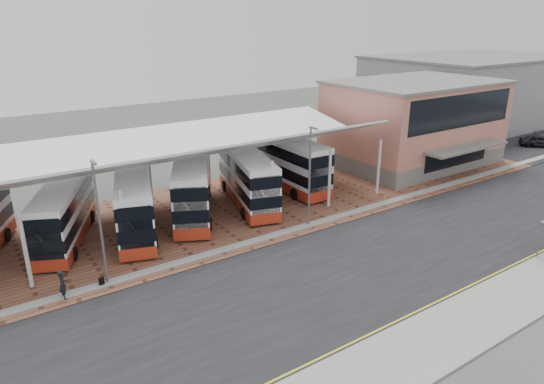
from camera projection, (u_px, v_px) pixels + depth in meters
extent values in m
plane|color=#454742|center=(343.00, 263.00, 32.92)|extent=(140.00, 140.00, 0.00)
cube|color=black|center=(353.00, 269.00, 32.14)|extent=(120.00, 14.00, 0.02)
cube|color=brown|center=(262.00, 201.00, 44.07)|extent=(72.00, 16.00, 0.06)
cube|color=gray|center=(456.00, 328.00, 25.90)|extent=(120.00, 4.00, 0.14)
cube|color=gray|center=(289.00, 231.00, 37.71)|extent=(120.00, 0.80, 0.14)
cube|color=black|center=(540.00, 143.00, 63.99)|extent=(22.00, 10.00, 0.08)
cube|color=gold|center=(426.00, 311.00, 27.47)|extent=(120.00, 0.12, 0.01)
cube|color=gold|center=(422.00, 309.00, 27.71)|extent=(120.00, 0.12, 0.01)
cylinder|color=silver|center=(25.00, 249.00, 29.10)|extent=(0.26, 0.26, 5.20)
cylinder|color=silver|center=(2.00, 200.00, 37.75)|extent=(0.26, 0.26, 4.60)
cylinder|color=silver|center=(124.00, 227.00, 32.28)|extent=(0.26, 0.26, 5.20)
cylinder|color=silver|center=(82.00, 186.00, 40.93)|extent=(0.26, 0.26, 4.60)
cylinder|color=silver|center=(205.00, 208.00, 35.46)|extent=(0.26, 0.26, 5.20)
cylinder|color=silver|center=(150.00, 174.00, 44.11)|extent=(0.26, 0.26, 4.60)
cylinder|color=silver|center=(272.00, 192.00, 38.64)|extent=(0.26, 0.26, 5.20)
cylinder|color=silver|center=(209.00, 163.00, 47.29)|extent=(0.26, 0.26, 4.60)
cylinder|color=silver|center=(329.00, 179.00, 41.82)|extent=(0.26, 0.26, 5.20)
cylinder|color=silver|center=(260.00, 154.00, 50.47)|extent=(0.26, 0.26, 4.60)
cylinder|color=silver|center=(379.00, 167.00, 45.00)|extent=(0.26, 0.26, 5.20)
cylinder|color=silver|center=(306.00, 146.00, 53.65)|extent=(0.26, 0.26, 4.60)
cube|color=silver|center=(189.00, 155.00, 35.98)|extent=(37.00, 4.95, 1.95)
cube|color=silver|center=(160.00, 142.00, 40.40)|extent=(37.00, 7.12, 1.43)
cube|color=#63615E|center=(410.00, 154.00, 55.68)|extent=(18.00, 12.00, 1.80)
cube|color=#B4705F|center=(414.00, 115.00, 54.15)|extent=(18.00, 12.00, 7.20)
cube|color=black|center=(462.00, 111.00, 49.09)|extent=(16.00, 0.25, 3.40)
cube|color=black|center=(456.00, 156.00, 50.68)|extent=(10.00, 0.25, 2.20)
cube|color=#63615E|center=(466.00, 148.00, 49.46)|extent=(11.00, 2.40, 0.25)
cube|color=#63615E|center=(418.00, 82.00, 52.89)|extent=(18.40, 12.40, 0.30)
cube|color=slate|center=(471.00, 91.00, 75.30)|extent=(30.00, 20.00, 10.00)
cube|color=#63615E|center=(475.00, 57.00, 73.56)|extent=(30.50, 20.50, 0.30)
cylinder|color=slate|center=(100.00, 225.00, 29.04)|extent=(0.16, 0.16, 8.00)
cube|color=slate|center=(93.00, 162.00, 27.44)|extent=(0.15, 0.90, 0.15)
cylinder|color=slate|center=(309.00, 178.00, 37.51)|extent=(0.16, 0.16, 8.00)
cube|color=slate|center=(313.00, 128.00, 35.92)|extent=(0.15, 0.90, 0.15)
cylinder|color=black|center=(7.00, 235.00, 35.85)|extent=(0.69, 1.03, 1.01)
cube|color=white|center=(64.00, 212.00, 35.39)|extent=(6.53, 10.47, 4.08)
cube|color=#9E2A16|center=(67.00, 233.00, 35.96)|extent=(6.58, 10.52, 0.85)
cube|color=black|center=(65.00, 217.00, 35.54)|extent=(6.58, 10.52, 0.90)
cube|color=black|center=(62.00, 198.00, 35.02)|extent=(6.58, 10.52, 0.90)
cube|color=black|center=(45.00, 244.00, 30.63)|extent=(1.98, 0.98, 3.41)
cylinder|color=black|center=(38.00, 256.00, 32.72)|extent=(0.64, 0.97, 0.95)
cylinder|color=black|center=(74.00, 254.00, 33.09)|extent=(0.64, 0.97, 0.95)
cylinder|color=black|center=(61.00, 218.00, 38.92)|extent=(0.64, 0.97, 0.95)
cylinder|color=black|center=(92.00, 216.00, 39.29)|extent=(0.64, 0.97, 0.95)
cube|color=white|center=(134.00, 202.00, 36.97)|extent=(5.78, 11.18, 4.28)
cube|color=#9E2A16|center=(137.00, 223.00, 37.57)|extent=(5.83, 11.23, 0.90)
cube|color=black|center=(135.00, 208.00, 37.13)|extent=(5.83, 11.23, 0.95)
cube|color=black|center=(133.00, 188.00, 36.58)|extent=(5.83, 11.23, 0.95)
cube|color=black|center=(136.00, 232.00, 32.11)|extent=(2.16, 0.79, 3.58)
cylinder|color=black|center=(120.00, 246.00, 34.13)|extent=(0.58, 1.03, 1.00)
cylinder|color=black|center=(156.00, 242.00, 34.78)|extent=(0.58, 1.03, 1.00)
cylinder|color=black|center=(120.00, 210.00, 40.46)|extent=(0.58, 1.03, 1.00)
cylinder|color=black|center=(151.00, 207.00, 41.11)|extent=(0.58, 1.03, 1.00)
cube|color=white|center=(192.00, 185.00, 40.29)|extent=(7.62, 11.64, 4.57)
cube|color=#9E2A16|center=(193.00, 206.00, 40.92)|extent=(7.68, 11.70, 0.96)
cube|color=black|center=(193.00, 190.00, 40.45)|extent=(7.68, 11.70, 1.01)
cube|color=black|center=(191.00, 171.00, 39.87)|extent=(7.68, 11.70, 1.01)
cube|color=black|center=(191.00, 212.00, 34.93)|extent=(2.19, 1.17, 3.83)
cylinder|color=black|center=(175.00, 226.00, 37.32)|extent=(0.74, 1.08, 1.06)
cylinder|color=black|center=(210.00, 224.00, 37.65)|extent=(0.74, 1.08, 1.06)
cylinder|color=black|center=(180.00, 193.00, 44.30)|extent=(0.74, 1.08, 1.06)
cylinder|color=black|center=(209.00, 192.00, 44.63)|extent=(0.74, 1.08, 1.06)
cube|color=white|center=(247.00, 176.00, 42.71)|extent=(5.61, 11.54, 4.41)
cube|color=#9E2A16|center=(247.00, 195.00, 43.32)|extent=(5.66, 11.59, 0.92)
cube|color=black|center=(247.00, 181.00, 42.86)|extent=(5.66, 11.59, 0.97)
cube|color=black|center=(247.00, 164.00, 42.30)|extent=(5.66, 11.59, 0.97)
cube|color=black|center=(266.00, 199.00, 37.75)|extent=(2.24, 0.74, 3.69)
cylinder|color=black|center=(244.00, 213.00, 39.77)|extent=(0.56, 1.06, 1.02)
cylinder|color=black|center=(274.00, 210.00, 40.52)|extent=(0.56, 1.06, 1.02)
cylinder|color=black|center=(225.00, 186.00, 46.22)|extent=(0.56, 1.06, 1.02)
cylinder|color=black|center=(250.00, 183.00, 46.97)|extent=(0.56, 1.06, 1.02)
cube|color=white|center=(284.00, 160.00, 47.02)|extent=(3.00, 11.94, 4.64)
cube|color=#9E2A16|center=(283.00, 179.00, 47.66)|extent=(3.05, 11.98, 0.97)
cube|color=black|center=(283.00, 165.00, 47.19)|extent=(3.05, 11.98, 1.03)
cube|color=black|center=(284.00, 148.00, 46.60)|extent=(3.05, 11.98, 1.03)
cube|color=black|center=(321.00, 177.00, 42.41)|extent=(2.43, 0.17, 3.89)
cylinder|color=black|center=(294.00, 194.00, 44.03)|extent=(0.33, 1.09, 1.08)
cylinder|color=black|center=(318.00, 189.00, 45.40)|extent=(0.33, 1.09, 1.08)
cylinder|color=black|center=(252.00, 173.00, 50.03)|extent=(0.33, 1.09, 1.08)
cylinder|color=black|center=(274.00, 169.00, 51.41)|extent=(0.33, 1.09, 1.08)
imported|color=black|center=(63.00, 284.00, 28.44)|extent=(0.48, 0.69, 1.81)
cube|color=black|center=(102.00, 281.00, 29.99)|extent=(0.32, 0.23, 0.54)
imported|color=black|center=(538.00, 141.00, 62.02)|extent=(4.27, 4.35, 1.48)
cylinder|color=slate|center=(540.00, 240.00, 33.16)|extent=(0.10, 0.10, 2.47)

